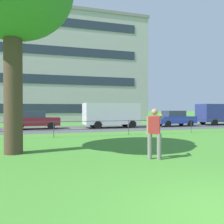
{
  "coord_description": "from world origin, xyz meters",
  "views": [
    {
      "loc": [
        -3.11,
        -2.92,
        1.73
      ],
      "look_at": [
        0.17,
        7.91,
        1.57
      ],
      "focal_mm": 37.63,
      "sensor_mm": 36.0,
      "label": 1
    }
  ],
  "objects_px": {
    "panel_van_far_left": "(220,113)",
    "apartment_building_background": "(50,71)",
    "car_maroon_center": "(35,120)",
    "panel_van_left": "(111,114)",
    "person_thrower": "(154,132)",
    "car_blue_far_right": "(175,118)"
  },
  "relations": [
    {
      "from": "car_blue_far_right",
      "to": "panel_van_left",
      "type": "bearing_deg",
      "value": -179.97
    },
    {
      "from": "panel_van_left",
      "to": "car_maroon_center",
      "type": "bearing_deg",
      "value": 176.13
    },
    {
      "from": "car_blue_far_right",
      "to": "apartment_building_background",
      "type": "bearing_deg",
      "value": 127.76
    },
    {
      "from": "panel_van_left",
      "to": "person_thrower",
      "type": "bearing_deg",
      "value": -100.4
    },
    {
      "from": "person_thrower",
      "to": "panel_van_far_left",
      "type": "distance_m",
      "value": 20.29
    },
    {
      "from": "car_maroon_center",
      "to": "panel_van_left",
      "type": "height_order",
      "value": "panel_van_left"
    },
    {
      "from": "car_maroon_center",
      "to": "car_blue_far_right",
      "type": "bearing_deg",
      "value": -1.93
    },
    {
      "from": "car_blue_far_right",
      "to": "panel_van_far_left",
      "type": "relative_size",
      "value": 0.8
    },
    {
      "from": "car_blue_far_right",
      "to": "panel_van_far_left",
      "type": "xyz_separation_m",
      "value": [
        5.94,
        0.45,
        0.49
      ]
    },
    {
      "from": "car_maroon_center",
      "to": "panel_van_left",
      "type": "relative_size",
      "value": 0.8
    },
    {
      "from": "person_thrower",
      "to": "car_maroon_center",
      "type": "bearing_deg",
      "value": 107.08
    },
    {
      "from": "car_blue_far_right",
      "to": "apartment_building_background",
      "type": "xyz_separation_m",
      "value": [
        -11.48,
        14.82,
        6.48
      ]
    },
    {
      "from": "person_thrower",
      "to": "apartment_building_background",
      "type": "relative_size",
      "value": 0.07
    },
    {
      "from": "panel_van_far_left",
      "to": "apartment_building_background",
      "type": "xyz_separation_m",
      "value": [
        -17.42,
        14.37,
        5.99
      ]
    },
    {
      "from": "car_blue_far_right",
      "to": "apartment_building_background",
      "type": "distance_m",
      "value": 19.84
    },
    {
      "from": "car_maroon_center",
      "to": "panel_van_far_left",
      "type": "bearing_deg",
      "value": 0.01
    },
    {
      "from": "panel_van_left",
      "to": "apartment_building_background",
      "type": "height_order",
      "value": "apartment_building_background"
    },
    {
      "from": "car_blue_far_right",
      "to": "car_maroon_center",
      "type": "bearing_deg",
      "value": 178.07
    },
    {
      "from": "person_thrower",
      "to": "panel_van_left",
      "type": "bearing_deg",
      "value": 79.6
    },
    {
      "from": "apartment_building_background",
      "to": "panel_van_left",
      "type": "bearing_deg",
      "value": -71.69
    },
    {
      "from": "panel_van_far_left",
      "to": "apartment_building_background",
      "type": "height_order",
      "value": "apartment_building_background"
    },
    {
      "from": "panel_van_left",
      "to": "panel_van_far_left",
      "type": "distance_m",
      "value": 12.52
    }
  ]
}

